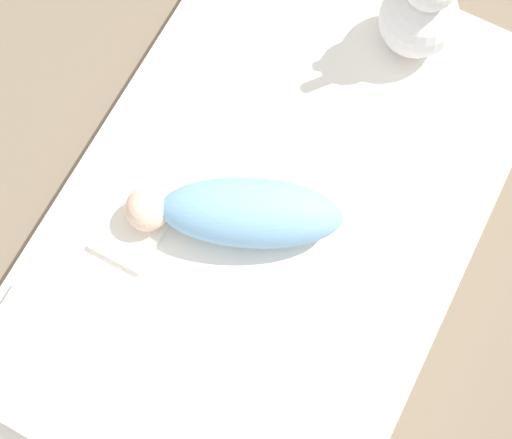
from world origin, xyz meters
TOP-DOWN VIEW (x-y plane):
  - ground_plane at (0.00, 0.00)m, footprint 12.00×12.00m
  - bed_mattress at (0.00, 0.00)m, footprint 1.58×0.98m
  - burp_cloth at (0.15, -0.28)m, footprint 0.18×0.15m
  - swaddled_baby at (0.01, -0.05)m, footprint 0.33×0.51m
  - pillow at (0.52, -0.24)m, footprint 0.31×0.38m
  - bunny_plush at (-0.65, 0.11)m, footprint 0.20×0.20m

SIDE VIEW (x-z plane):
  - ground_plane at x=0.00m, z-range 0.00..0.00m
  - bed_mattress at x=0.00m, z-range 0.00..0.18m
  - burp_cloth at x=0.15m, z-range 0.18..0.20m
  - pillow at x=0.52m, z-range 0.18..0.26m
  - swaddled_baby at x=0.01m, z-range 0.18..0.34m
  - bunny_plush at x=-0.65m, z-range 0.12..0.51m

